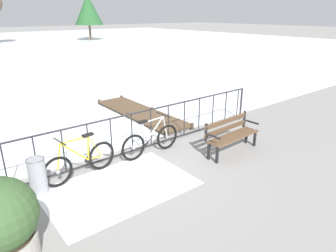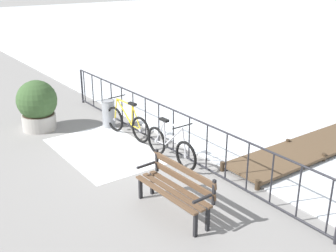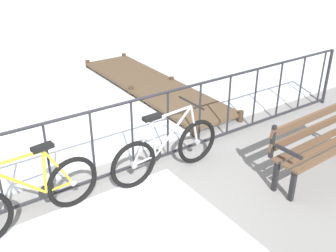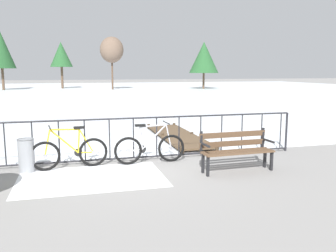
% 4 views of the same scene
% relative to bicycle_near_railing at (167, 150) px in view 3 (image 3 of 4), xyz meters
% --- Properties ---
extents(ground_plane, '(160.00, 160.00, 0.00)m').
position_rel_bicycle_near_railing_xyz_m(ground_plane, '(-0.62, 0.32, -0.37)').
color(ground_plane, gray).
extents(railing_fence, '(9.06, 0.06, 1.07)m').
position_rel_bicycle_near_railing_xyz_m(railing_fence, '(-0.62, 0.32, 0.19)').
color(railing_fence, '#232328').
rests_on(railing_fence, ground).
extents(bicycle_near_railing, '(1.71, 0.52, 0.97)m').
position_rel_bicycle_near_railing_xyz_m(bicycle_near_railing, '(0.00, 0.00, 0.00)').
color(bicycle_near_railing, black).
rests_on(bicycle_near_railing, ground).
extents(bicycle_second, '(1.71, 0.52, 0.97)m').
position_rel_bicycle_near_railing_xyz_m(bicycle_second, '(-1.83, 0.00, 0.00)').
color(bicycle_second, black).
rests_on(bicycle_second, ground).
extents(park_bench, '(1.62, 0.54, 0.89)m').
position_rel_bicycle_near_railing_xyz_m(park_bench, '(1.68, -1.11, 0.14)').
color(park_bench, brown).
rests_on(park_bench, ground).
extents(wooden_dock, '(1.10, 4.31, 0.20)m').
position_rel_bicycle_near_railing_xyz_m(wooden_dock, '(1.49, 2.73, -0.25)').
color(wooden_dock, brown).
rests_on(wooden_dock, ground).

